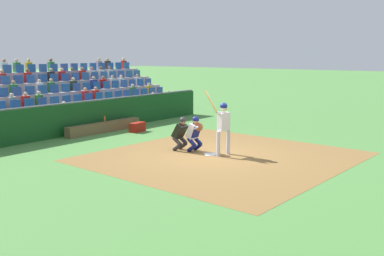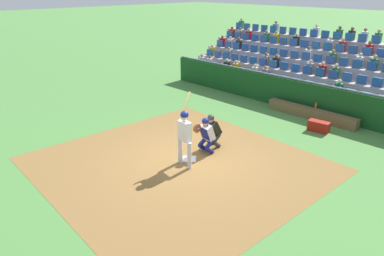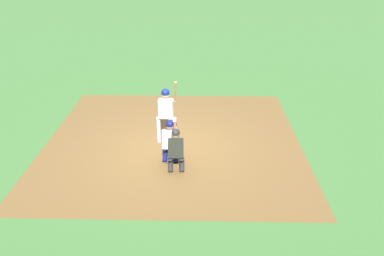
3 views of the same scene
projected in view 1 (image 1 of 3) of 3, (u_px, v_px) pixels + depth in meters
ground_plane at (211, 155)px, 15.45m from camera, size 160.00×160.00×0.00m
infield_dirt_patch at (223, 157)px, 15.14m from camera, size 8.42×8.14×0.01m
home_plate_marker at (211, 154)px, 15.44m from camera, size 0.62×0.62×0.02m
batter_at_plate at (223, 122)px, 15.18m from camera, size 0.69×0.72×2.24m
catcher_crouching at (195, 132)px, 15.79m from camera, size 0.48×0.72×1.30m
home_plate_umpire at (181, 132)px, 15.98m from camera, size 0.46×0.51×1.25m
dugout_wall at (81, 118)px, 19.52m from camera, size 15.81×0.24×1.42m
dugout_bench at (104, 127)px, 19.89m from camera, size 3.99×0.40×0.44m
water_bottle_on_bench at (105, 119)px, 19.99m from camera, size 0.07×0.07×0.26m
equipment_duffel_bag at (137, 127)px, 19.96m from camera, size 0.83×0.46×0.41m
bleacher_stand at (22, 105)px, 22.23m from camera, size 18.13×4.81×3.19m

